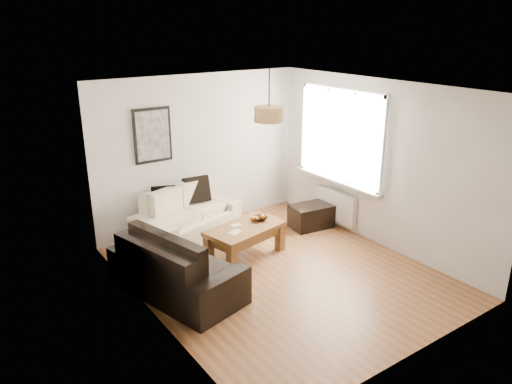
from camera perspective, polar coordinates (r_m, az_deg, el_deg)
floor at (r=7.10m, az=2.81°, el=-9.35°), size 4.50×4.50×0.00m
ceiling at (r=6.29m, az=3.21°, el=11.95°), size 3.80×4.50×0.00m
wall_back at (r=8.39m, az=-6.50°, el=4.66°), size 3.80×0.04×2.60m
wall_front at (r=5.13m, az=18.70°, el=-5.98°), size 3.80×0.04×2.60m
wall_left at (r=5.68m, az=-12.35°, el=-2.88°), size 0.04×4.50×2.60m
wall_right at (r=7.84m, az=14.05°, el=3.17°), size 0.04×4.50×2.60m
window_bay at (r=8.27m, az=9.87°, el=6.42°), size 0.14×1.90×1.60m
radiator at (r=8.59m, az=9.22°, el=-1.56°), size 0.10×0.90×0.52m
poster at (r=7.91m, az=-11.93°, el=6.46°), size 0.62×0.04×0.87m
pendant_shade at (r=6.58m, az=1.52°, el=9.04°), size 0.40×0.40×0.20m
loveseat_cream at (r=8.03m, az=-8.01°, el=-2.71°), size 1.87×1.37×0.83m
sofa_leather at (r=6.53m, az=-9.22°, el=-8.40°), size 1.31×1.99×0.79m
coffee_table at (r=7.46m, az=-1.26°, el=-5.75°), size 1.30×0.88×0.49m
ottoman at (r=8.56m, az=6.42°, el=-2.79°), size 0.76×0.55×0.40m
cushion_left at (r=7.98m, az=-10.65°, el=-0.68°), size 0.40×0.25×0.39m
cushion_right at (r=8.22m, az=-6.91°, el=0.28°), size 0.44×0.17×0.43m
fruit_bowl at (r=7.60m, az=0.50°, el=-3.04°), size 0.25×0.25×0.05m
orange_a at (r=7.56m, az=0.05°, el=-3.07°), size 0.07×0.07×0.06m
orange_b at (r=7.63m, az=0.77°, el=-2.84°), size 0.08×0.08×0.07m
orange_c at (r=7.56m, az=-0.40°, el=-3.04°), size 0.08×0.08×0.07m
papers at (r=7.17m, az=-2.48°, el=-4.67°), size 0.24×0.21×0.01m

